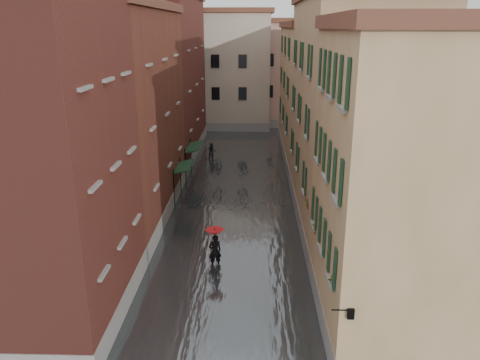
# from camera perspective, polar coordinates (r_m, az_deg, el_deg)

# --- Properties ---
(ground) EXTENTS (120.00, 120.00, 0.00)m
(ground) POSITION_cam_1_polar(r_m,az_deg,el_deg) (22.08, -1.85, -13.43)
(ground) COLOR #5B5C5E
(ground) RESTS_ON ground
(floodwater) EXTENTS (10.00, 60.00, 0.20)m
(floodwater) POSITION_cam_1_polar(r_m,az_deg,el_deg) (33.79, -0.53, -1.65)
(floodwater) COLOR #424649
(floodwater) RESTS_ON ground
(building_left_near) EXTENTS (6.00, 8.00, 13.00)m
(building_left_near) POSITION_cam_1_polar(r_m,az_deg,el_deg) (19.36, -23.61, 1.44)
(building_left_near) COLOR maroon
(building_left_near) RESTS_ON ground
(building_left_mid) EXTENTS (6.00, 14.00, 12.50)m
(building_left_mid) POSITION_cam_1_polar(r_m,az_deg,el_deg) (29.44, -14.73, 7.19)
(building_left_mid) COLOR #5B301D
(building_left_mid) RESTS_ON ground
(building_left_far) EXTENTS (6.00, 16.00, 14.00)m
(building_left_far) POSITION_cam_1_polar(r_m,az_deg,el_deg) (43.79, -9.39, 11.97)
(building_left_far) COLOR maroon
(building_left_far) RESTS_ON ground
(building_right_near) EXTENTS (6.00, 8.00, 11.50)m
(building_right_near) POSITION_cam_1_polar(r_m,az_deg,el_deg) (18.65, 19.56, -1.09)
(building_right_near) COLOR #95784C
(building_right_near) RESTS_ON ground
(building_right_mid) EXTENTS (6.00, 14.00, 13.00)m
(building_right_mid) POSITION_cam_1_polar(r_m,az_deg,el_deg) (28.80, 13.30, 7.57)
(building_right_mid) COLOR tan
(building_right_mid) RESTS_ON ground
(building_right_far) EXTENTS (6.00, 16.00, 11.50)m
(building_right_far) POSITION_cam_1_polar(r_m,az_deg,el_deg) (43.54, 9.41, 10.27)
(building_right_far) COLOR #95784C
(building_right_far) RESTS_ON ground
(building_end_cream) EXTENTS (12.00, 9.00, 13.00)m
(building_end_cream) POSITION_cam_1_polar(r_m,az_deg,el_deg) (57.14, -2.66, 13.08)
(building_end_cream) COLOR #BFB098
(building_end_cream) RESTS_ON ground
(building_end_pink) EXTENTS (10.00, 9.00, 12.00)m
(building_end_pink) POSITION_cam_1_polar(r_m,az_deg,el_deg) (59.22, 6.44, 12.69)
(building_end_pink) COLOR tan
(building_end_pink) RESTS_ON ground
(awning_near) EXTENTS (1.09, 2.92, 2.80)m
(awning_near) POSITION_cam_1_polar(r_m,az_deg,el_deg) (32.00, -6.90, 1.52)
(awning_near) COLOR #17341C
(awning_near) RESTS_ON ground
(awning_far) EXTENTS (1.09, 3.38, 2.80)m
(awning_far) POSITION_cam_1_polar(r_m,az_deg,el_deg) (37.27, -5.67, 3.98)
(awning_far) COLOR #17341C
(awning_far) RESTS_ON ground
(wall_lantern) EXTENTS (0.71, 0.22, 0.35)m
(wall_lantern) POSITION_cam_1_polar(r_m,az_deg,el_deg) (15.68, 13.24, -15.48)
(wall_lantern) COLOR black
(wall_lantern) RESTS_ON ground
(window_planters) EXTENTS (0.59, 8.41, 0.84)m
(window_planters) POSITION_cam_1_polar(r_m,az_deg,el_deg) (20.20, 9.77, -5.61)
(window_planters) COLOR maroon
(window_planters) RESTS_ON ground
(pedestrian_main) EXTENTS (0.93, 0.93, 2.06)m
(pedestrian_main) POSITION_cam_1_polar(r_m,az_deg,el_deg) (23.55, -3.09, -7.90)
(pedestrian_main) COLOR black
(pedestrian_main) RESTS_ON ground
(pedestrian_far) EXTENTS (0.95, 0.83, 1.66)m
(pedestrian_far) POSITION_cam_1_polar(r_m,az_deg,el_deg) (42.18, -3.43, 3.41)
(pedestrian_far) COLOR black
(pedestrian_far) RESTS_ON ground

